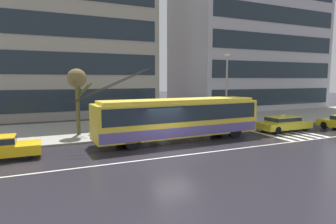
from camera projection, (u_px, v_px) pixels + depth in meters
ground_plane at (174, 151)px, 17.22m from camera, size 160.00×160.00×0.00m
sidewalk_slab at (131, 127)px, 25.47m from camera, size 80.00×10.00×0.14m
crosswalk_stripe_edge_near at (271, 136)px, 21.74m from camera, size 0.44×4.40×0.01m
crosswalk_stripe_inner_a at (280, 135)px, 22.10m from camera, size 0.44×4.40×0.01m
crosswalk_stripe_center at (288, 134)px, 22.46m from camera, size 0.44×4.40×0.01m
crosswalk_stripe_inner_b at (297, 133)px, 22.83m from camera, size 0.44×4.40×0.01m
crosswalk_stripe_edge_far at (305, 132)px, 23.19m from camera, size 0.44×4.40×0.01m
lane_centre_line at (182, 155)px, 16.13m from camera, size 72.00×0.14×0.01m
trolleybus at (179, 118)px, 19.96m from camera, size 13.24×2.95×5.02m
taxi_ahead_of_bus at (284, 123)px, 23.63m from camera, size 4.65×1.82×1.39m
bus_shelter at (132, 108)px, 22.42m from camera, size 3.83×1.84×2.55m
pedestrian_at_shelter at (211, 109)px, 24.96m from camera, size 1.42×1.42×1.94m
pedestrian_approaching_curb at (200, 110)px, 23.77m from camera, size 1.36×1.36×2.03m
pedestrian_walking_past at (97, 114)px, 22.03m from camera, size 1.45×1.45×1.90m
pedestrian_waiting_by_pole at (110, 115)px, 21.19m from camera, size 1.34×1.34×1.96m
street_lamp at (227, 84)px, 24.52m from camera, size 0.60×0.32×6.38m
street_tree_bare at (77, 82)px, 21.15m from camera, size 1.85×1.84×4.99m
office_tower_corner_left at (68, 35)px, 35.81m from camera, size 19.39×14.58×19.85m
office_tower_corner_right at (249, 10)px, 42.33m from camera, size 21.88×12.25×29.44m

